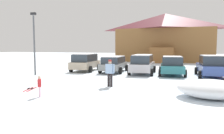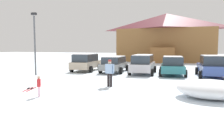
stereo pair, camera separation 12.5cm
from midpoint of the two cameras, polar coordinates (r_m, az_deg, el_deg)
ground at (r=8.63m, az=-16.19°, el=-11.38°), size 160.00×160.00×0.00m
ski_lodge at (r=39.47m, az=13.53°, el=7.59°), size 16.44×11.02×8.24m
parked_beige_suv at (r=22.49m, az=-7.14°, el=1.38°), size 2.59×4.58×1.77m
parked_grey_wagon at (r=21.34m, az=0.34°, el=0.95°), size 2.49×4.75×1.56m
parked_silver_wagon at (r=20.12m, az=7.80°, el=0.91°), size 2.46×4.70×1.76m
parked_teal_hatchback at (r=19.70m, az=15.22°, el=0.37°), size 2.61×4.45×1.66m
parked_blue_hatchback at (r=19.68m, az=24.36°, el=0.24°), size 2.54×4.91×1.79m
skier_child_in_red_jacket at (r=11.25m, az=-18.71°, el=-4.50°), size 0.26×0.34×1.05m
skier_adult_in_blue_parka at (r=13.39m, az=-0.80°, el=-1.19°), size 0.62×0.27×1.67m
pair_of_skis at (r=13.54m, az=-20.84°, el=-5.40°), size 0.70×1.37×0.08m
lamp_post at (r=20.03m, az=-19.84°, el=6.60°), size 0.44×0.24×5.37m
plowed_snow_pile at (r=11.49m, az=24.18°, el=-5.23°), size 3.15×2.52×0.89m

